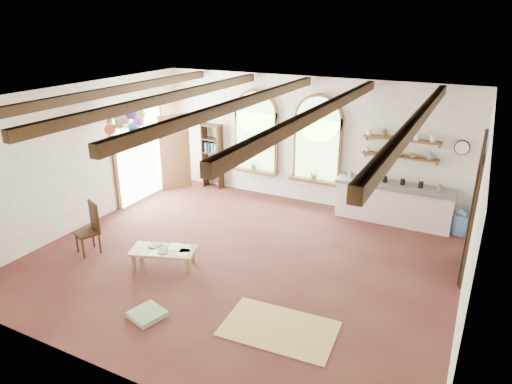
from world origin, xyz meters
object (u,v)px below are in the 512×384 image
Objects in this scene: kitchen_counter at (393,203)px; side_chair at (89,238)px; coffee_table at (163,251)px; balloon_cluster at (125,119)px.

kitchen_counter is 2.52× the size of side_chair.
side_chair is at bearing -171.99° from coffee_table.
coffee_table is (-3.52, -4.08, -0.17)m from kitchen_counter.
coffee_table is at bearing -37.56° from balloon_cluster.
kitchen_counter is at bearing 22.83° from balloon_cluster.
balloon_cluster reaches higher than side_chair.
side_chair is 2.84m from balloon_cluster.
coffee_table is 1.71m from side_chair.
balloon_cluster is at bearing -157.17° from kitchen_counter.
coffee_table is 1.27× the size of side_chair.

